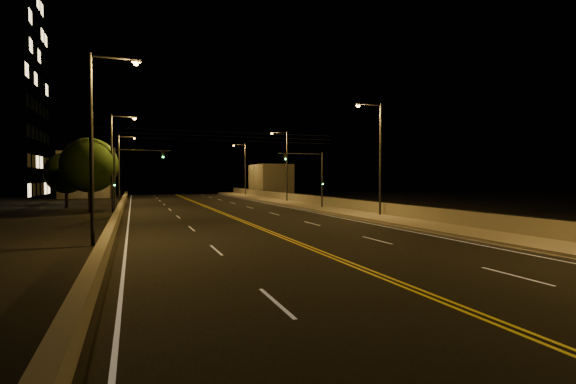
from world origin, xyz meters
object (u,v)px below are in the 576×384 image
object	(u,v)px
streetlight_1	(378,153)
traffic_signal_right	(314,174)
tree_1	(66,173)
streetlight_6	(121,163)
tree_0	(90,165)
streetlight_2	(285,162)
tree_2	(91,170)
streetlight_4	(97,136)
streetlight_3	(244,166)
streetlight_5	(115,156)
traffic_signal_left	(126,173)

from	to	relation	value
streetlight_1	traffic_signal_right	xyz separation A→B (m)	(-1.52, 10.10, -1.71)
tree_1	streetlight_6	bearing A→B (deg)	68.35
tree_0	traffic_signal_right	bearing A→B (deg)	-14.77
streetlight_2	tree_2	bearing A→B (deg)	158.17
streetlight_1	tree_2	bearing A→B (deg)	127.09
streetlight_1	streetlight_4	xyz separation A→B (m)	(-21.48, -7.42, 0.00)
tree_0	tree_2	world-z (taller)	tree_0
tree_1	tree_2	distance (m)	10.42
streetlight_6	streetlight_3	bearing A→B (deg)	22.91
streetlight_4	streetlight_1	bearing A→B (deg)	19.05
streetlight_2	tree_1	distance (m)	27.06
streetlight_1	streetlight_2	xyz separation A→B (m)	(0.00, 23.28, 0.00)
streetlight_6	traffic_signal_right	xyz separation A→B (m)	(19.95, -26.98, -1.71)
streetlight_4	streetlight_6	distance (m)	44.49
streetlight_3	tree_2	distance (m)	28.31
streetlight_1	streetlight_5	bearing A→B (deg)	145.67
tree_1	traffic_signal_left	bearing A→B (deg)	-62.95
streetlight_4	tree_2	size ratio (longest dim) A/B	1.36
streetlight_2	streetlight_5	xyz separation A→B (m)	(-21.48, -8.61, 0.00)
streetlight_4	tree_0	distance (m)	23.56
streetlight_2	traffic_signal_right	bearing A→B (deg)	-96.60
traffic_signal_left	streetlight_4	bearing A→B (deg)	-93.67
streetlight_1	tree_2	size ratio (longest dim) A/B	1.36
streetlight_2	tree_2	xyz separation A→B (m)	(-25.24, 10.11, -1.09)
streetlight_5	streetlight_6	size ratio (longest dim) A/B	1.00
traffic_signal_left	tree_1	xyz separation A→B (m)	(-6.66, 13.04, 0.09)
streetlight_1	tree_1	distance (m)	35.60
streetlight_1	tree_0	bearing A→B (deg)	146.21
streetlight_2	tree_0	distance (m)	25.01
traffic_signal_left	tree_0	bearing A→B (deg)	121.09
streetlight_3	traffic_signal_right	xyz separation A→B (m)	(-1.52, -36.05, -1.71)
streetlight_2	streetlight_6	size ratio (longest dim) A/B	1.00
streetlight_4	tree_1	bearing A→B (deg)	100.27
tree_1	streetlight_2	bearing A→B (deg)	0.30
streetlight_6	tree_1	distance (m)	15.09
streetlight_5	tree_0	distance (m)	2.91
streetlight_2	traffic_signal_left	bearing A→B (deg)	-147.08
streetlight_2	streetlight_4	bearing A→B (deg)	-124.98
streetlight_4	tree_2	distance (m)	41.00
tree_2	streetlight_3	bearing A→B (deg)	26.82
streetlight_5	traffic_signal_left	bearing A→B (deg)	-76.17
streetlight_3	traffic_signal_left	size ratio (longest dim) A/B	1.58
streetlight_5	tree_1	bearing A→B (deg)	123.15
streetlight_3	streetlight_6	distance (m)	23.32
streetlight_4	streetlight_6	size ratio (longest dim) A/B	1.00
streetlight_6	tree_0	xyz separation A→B (m)	(-2.43, -21.08, -0.88)
streetlight_1	streetlight_6	distance (m)	42.85
tree_0	streetlight_6	bearing A→B (deg)	83.41
streetlight_3	streetlight_4	xyz separation A→B (m)	(-21.48, -53.57, 0.00)
streetlight_2	streetlight_6	bearing A→B (deg)	147.28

